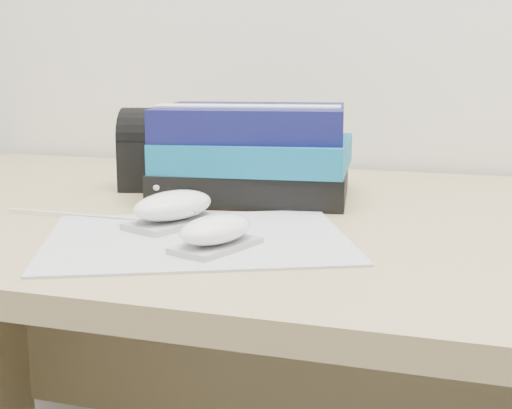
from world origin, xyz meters
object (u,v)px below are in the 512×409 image
(mouse_front, at_px, (216,232))
(book_stack, at_px, (254,152))
(mouse_rear, at_px, (173,208))
(pouch, at_px, (166,150))
(desk, at_px, (339,361))

(mouse_front, relative_size, book_stack, 0.36)
(mouse_front, bearing_deg, mouse_rear, 135.53)
(mouse_rear, relative_size, pouch, 0.86)
(mouse_rear, bearing_deg, mouse_front, -44.47)
(mouse_front, relative_size, pouch, 0.73)
(mouse_rear, height_order, mouse_front, mouse_rear)
(desk, distance_m, mouse_front, 0.39)
(mouse_front, distance_m, pouch, 0.39)
(desk, distance_m, book_stack, 0.33)
(book_stack, relative_size, pouch, 2.01)
(pouch, bearing_deg, mouse_rear, -63.71)
(desk, distance_m, pouch, 0.42)
(book_stack, bearing_deg, mouse_front, -79.74)
(pouch, bearing_deg, desk, -9.36)
(book_stack, distance_m, pouch, 0.15)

